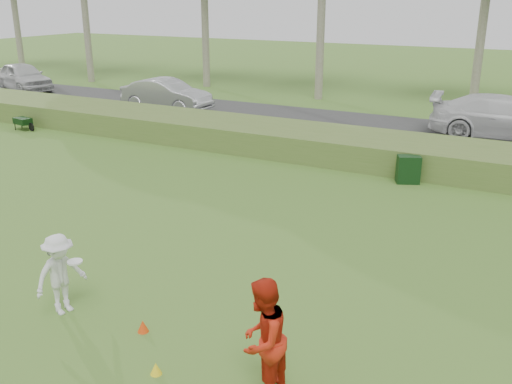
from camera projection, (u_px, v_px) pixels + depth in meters
The scene contains 12 objects.
ground at pixel (151, 327), 10.05m from camera, with size 120.00×120.00×0.00m, color #3C6923.
reed_strip at pixel (362, 148), 19.94m from camera, with size 80.00×3.00×0.90m, color #4B692A.
park_road at pixel (397, 131), 24.27m from camera, with size 80.00×6.00×0.06m, color #2D2D2D.
player_white at pixel (60, 274), 10.30m from camera, with size 0.93×1.10×1.54m.
player_red at pixel (262, 340), 8.06m from camera, with size 0.91×0.71×1.87m, color red.
cone_orange at pixel (143, 326), 9.89m from camera, with size 0.20×0.20×0.22m, color #E7400C.
cone_yellow at pixel (156, 368), 8.79m from camera, with size 0.18×0.18×0.20m, color yellow.
utility_cabinet at pixel (408, 169), 17.62m from camera, with size 0.69×0.43×0.87m, color black.
wheelbarrow at pixel (23, 121), 24.51m from camera, with size 1.10×0.62×0.53m.
car_left at pixel (23, 77), 34.09m from camera, with size 1.94×4.83×1.65m, color silver.
car_mid at pixel (166, 95), 28.33m from camera, with size 1.63×4.67×1.54m, color #B5B5BA.
car_right at pixel (506, 118), 22.68m from camera, with size 2.38×5.86×1.70m, color silver.
Camera 1 is at (5.68, -6.85, 5.56)m, focal length 40.00 mm.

